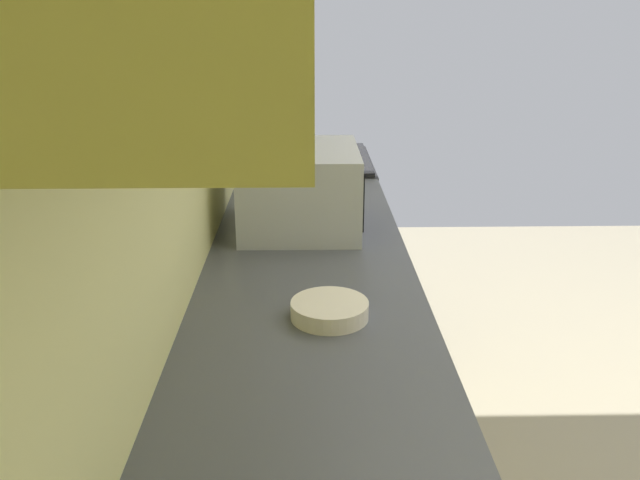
% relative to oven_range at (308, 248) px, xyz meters
% --- Properties ---
extents(wall_back, '(4.00, 0.12, 2.73)m').
position_rel_oven_range_xyz_m(wall_back, '(-1.38, 0.36, 0.89)').
color(wall_back, '#E4DE8A').
rests_on(wall_back, ground_plane).
extents(oven_range, '(0.69, 0.62, 1.11)m').
position_rel_oven_range_xyz_m(oven_range, '(0.00, 0.00, 0.00)').
color(oven_range, black).
rests_on(oven_range, ground_plane).
extents(microwave, '(0.45, 0.39, 0.27)m').
position_rel_oven_range_xyz_m(microwave, '(-0.98, 0.03, 0.58)').
color(microwave, '#B7BABF').
rests_on(microwave, counter_run).
extents(bowl, '(0.19, 0.19, 0.04)m').
position_rel_oven_range_xyz_m(bowl, '(-1.67, -0.05, 0.47)').
color(bowl, silver).
rests_on(bowl, counter_run).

